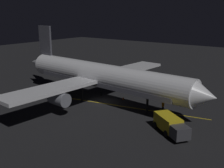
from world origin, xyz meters
The scene contains 8 objects.
ground_plane centered at (0.00, 0.00, -0.10)m, with size 180.00×180.00×0.20m, color black.
apron_guide_stripe centered at (0.06, 4.00, 0.00)m, with size 0.24×28.74×0.01m, color gold.
airliner centered at (-0.04, -0.63, 4.47)m, with size 36.03×41.01×12.58m.
baggage_truck centered at (5.00, 15.23, 1.18)m, with size 5.16×6.13×2.23m.
catering_truck centered at (-11.43, -0.92, 1.30)m, with size 4.58×5.84×2.60m.
ground_crew_worker centered at (-1.91, 10.66, 0.89)m, with size 0.40×0.40×1.74m.
traffic_cone_near_left centered at (-6.20, 5.08, 0.25)m, with size 0.50×0.50×0.55m.
traffic_cone_near_right centered at (-3.00, 2.27, 0.25)m, with size 0.50×0.50×0.55m.
Camera 1 is at (35.83, 29.17, 15.36)m, focal length 44.29 mm.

